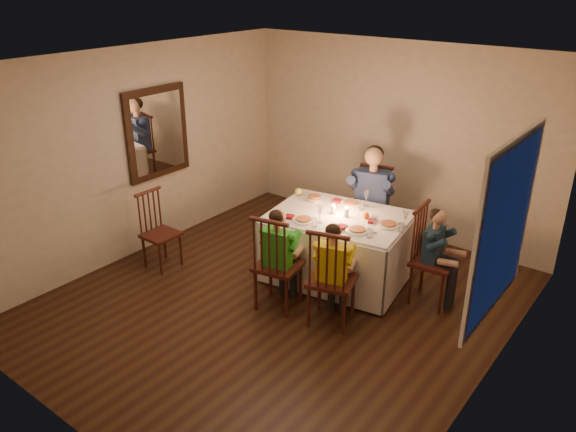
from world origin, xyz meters
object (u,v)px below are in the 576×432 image
Objects in this scene: chair_extra at (164,266)px; adult at (368,249)px; chair_adult at (368,249)px; child_yellow at (330,321)px; chair_end at (429,300)px; serving_bowl at (314,199)px; chair_near_left at (278,305)px; dining_table at (338,234)px; child_green at (278,305)px; child_teal at (429,300)px; chair_near_right at (330,321)px.

adult reaches higher than chair_extra.
child_yellow is (0.52, -1.69, 0.00)m from chair_adult.
serving_bowl is at bearing 85.86° from chair_end.
serving_bowl is (-0.29, 1.08, 0.84)m from chair_near_left.
adult is at bearing -42.18° from chair_extra.
chair_near_left is at bearing -110.28° from dining_table.
child_green is at bearing -74.77° from serving_bowl.
child_green is 1.05× the size of child_teal.
chair_near_right is at bearing -70.01° from dining_table.
chair_near_left is at bearing -83.73° from chair_extra.
adult reaches higher than child_green.
child_green is (-0.10, -1.78, 0.00)m from adult.
adult is (-1.18, 0.67, 0.00)m from chair_end.
chair_adult is 1.01× the size of child_teal.
child_teal is at bearing -0.00° from chair_end.
chair_near_right is 1.77m from adult.
dining_table reaches higher than chair_adult.
adult reaches higher than chair_adult.
child_yellow is (0.52, -1.69, 0.00)m from adult.
chair_near_left and chair_end have the same top height.
dining_table is at bearing -21.05° from serving_bowl.
dining_table is at bearing -77.56° from child_yellow.
chair_near_left and chair_near_right have the same top height.
child_yellow is at bearing 176.85° from chair_near_left.
child_teal is at bearing -44.36° from adult.
chair_near_left is (-0.18, -0.90, -0.58)m from dining_table.
chair_near_left is 0.63m from chair_near_right.
adult is at bearing -89.30° from chair_near_right.
chair_near_left is at bearing 125.79° from chair_end.
dining_table is 1.55× the size of chair_near_left.
dining_table is at bearing -112.84° from chair_near_left.
chair_end is 1.21m from child_yellow.
chair_near_right and chair_end have the same top height.
child_yellow is at bearing 142.11° from child_teal.
chair_near_left is at bearing -8.14° from child_yellow.
dining_table is at bearing 95.58° from chair_end.
dining_table is 1.52× the size of child_yellow.
chair_near_left is 0.97× the size of child_green.
dining_table is 1.06m from adult.
child_yellow is (0.63, 0.09, 0.00)m from child_green.
chair_end reaches higher than child_teal.
child_teal is at bearing -150.80° from chair_near_left.
child_teal is at bearing 1.55° from dining_table.
child_yellow is 1.03× the size of child_teal.
dining_table is at bearing -112.84° from child_green.
child_green is 1.02× the size of child_yellow.
chair_adult is 1.77m from chair_near_right.
chair_adult is 1.00× the size of chair_near_right.
child_green is (-1.28, -1.11, 0.00)m from chair_end.
chair_near_right reaches higher than chair_extra.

